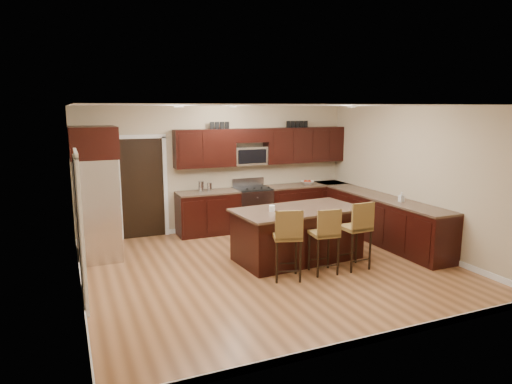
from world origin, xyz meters
name	(u,v)px	position (x,y,z in m)	size (l,w,h in m)	color
floor	(271,267)	(0.00, 0.00, 0.00)	(6.00, 6.00, 0.00)	#A16A40
ceiling	(272,105)	(0.00, 0.00, 2.70)	(6.00, 6.00, 0.00)	silver
wall_back	(218,169)	(0.00, 2.75, 1.35)	(6.00, 6.00, 0.00)	tan
wall_left	(75,204)	(-3.00, 0.00, 1.35)	(5.50, 5.50, 0.00)	tan
wall_right	(415,178)	(3.00, 0.00, 1.35)	(5.50, 5.50, 0.00)	tan
base_cabinets	(324,213)	(1.90, 1.45, 0.46)	(4.02, 3.96, 0.92)	black
upper_cabinets	(265,145)	(1.04, 2.58, 1.84)	(4.00, 0.33, 0.80)	black
range	(252,208)	(0.68, 2.45, 0.47)	(0.76, 0.64, 1.11)	silver
microwave	(250,156)	(0.68, 2.60, 1.62)	(0.76, 0.31, 0.40)	silver
doorway	(143,188)	(-1.65, 2.73, 1.03)	(0.85, 0.03, 2.06)	black
pantry_door	(79,232)	(-2.98, -0.30, 1.02)	(0.03, 0.80, 2.04)	white
letter_decor	(259,125)	(0.90, 2.58, 2.29)	(2.20, 0.03, 0.15)	black
island	(297,236)	(0.62, 0.23, 0.43)	(2.32, 1.35, 0.92)	black
stool_left	(288,236)	(0.00, -0.61, 0.71)	(0.54, 0.54, 1.14)	olive
stool_mid	(326,233)	(0.68, -0.61, 0.68)	(0.45, 0.45, 1.09)	olive
stool_right	(358,227)	(1.29, -0.62, 0.72)	(0.45, 0.45, 1.15)	olive
refrigerator	(96,192)	(-2.62, 1.68, 1.21)	(0.79, 0.96, 2.35)	silver
floor_mat	(260,243)	(0.40, 1.36, 0.01)	(0.92, 0.61, 0.01)	brown
fruit_bowl	(307,183)	(2.06, 2.45, 0.96)	(0.30, 0.30, 0.07)	silver
soap_bottle	(401,197)	(2.70, 0.00, 1.01)	(0.08, 0.08, 0.18)	#B2B2B2
canister_tall	(201,187)	(-0.49, 2.45, 1.03)	(0.12, 0.12, 0.23)	silver
canister_short	(209,187)	(-0.31, 2.45, 1.01)	(0.11, 0.11, 0.18)	silver
island_jar	(272,208)	(0.12, 0.23, 0.97)	(0.10, 0.10, 0.10)	white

